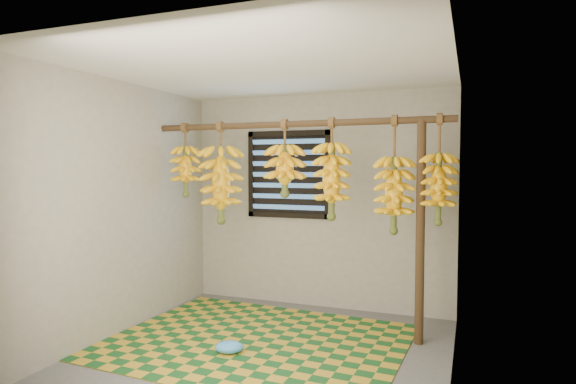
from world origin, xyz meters
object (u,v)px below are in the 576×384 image
at_px(support_post, 420,233).
at_px(banana_bunch_b, 221,185).
at_px(banana_bunch_a, 186,171).
at_px(banana_bunch_c, 285,170).
at_px(woven_mat, 256,341).
at_px(banana_bunch_d, 332,181).
at_px(banana_bunch_e, 394,195).
at_px(banana_bunch_f, 439,188).
at_px(plastic_bag, 229,347).

xyz_separation_m(support_post, banana_bunch_b, (-2.00, 0.00, 0.40)).
bearing_deg(banana_bunch_a, banana_bunch_c, 0.00).
bearing_deg(woven_mat, banana_bunch_c, 79.06).
height_order(banana_bunch_d, banana_bunch_e, same).
relative_size(support_post, banana_bunch_f, 2.07).
xyz_separation_m(banana_bunch_e, banana_bunch_f, (0.39, 0.00, 0.06)).
height_order(banana_bunch_d, banana_bunch_f, same).
bearing_deg(banana_bunch_f, banana_bunch_d, 180.00).
xyz_separation_m(banana_bunch_a, banana_bunch_c, (1.13, 0.00, 0.01)).
distance_m(woven_mat, banana_bunch_e, 1.82).
distance_m(support_post, banana_bunch_d, 0.93).
height_order(support_post, banana_bunch_e, banana_bunch_e).
distance_m(banana_bunch_e, banana_bunch_f, 0.39).
xyz_separation_m(support_post, banana_bunch_f, (0.15, 0.00, 0.40)).
bearing_deg(banana_bunch_d, banana_bunch_a, 180.00).
relative_size(woven_mat, banana_bunch_d, 2.72).
relative_size(woven_mat, banana_bunch_b, 2.51).
bearing_deg(banana_bunch_d, banana_bunch_f, 0.00).
bearing_deg(banana_bunch_a, banana_bunch_b, 0.00).
distance_m(support_post, plastic_bag, 1.93).
distance_m(banana_bunch_d, banana_bunch_f, 0.97).
xyz_separation_m(support_post, banana_bunch_c, (-1.29, 0.00, 0.55)).
xyz_separation_m(banana_bunch_b, banana_bunch_c, (0.71, 0.00, 0.15)).
bearing_deg(banana_bunch_c, plastic_bag, -102.76).
bearing_deg(banana_bunch_a, woven_mat, -24.89).
xyz_separation_m(woven_mat, banana_bunch_f, (1.53, 0.48, 1.39)).
relative_size(banana_bunch_b, banana_bunch_e, 0.98).
relative_size(support_post, plastic_bag, 8.15).
relative_size(support_post, woven_mat, 0.77).
relative_size(plastic_bag, banana_bunch_e, 0.23).
xyz_separation_m(banana_bunch_d, banana_bunch_e, (0.58, 0.00, -0.12)).
distance_m(support_post, banana_bunch_c, 1.40).
height_order(support_post, woven_mat, support_post).
height_order(banana_bunch_b, banana_bunch_e, same).
bearing_deg(banana_bunch_a, banana_bunch_e, 0.00).
distance_m(support_post, banana_bunch_e, 0.41).
bearing_deg(banana_bunch_d, support_post, 0.00).
relative_size(plastic_bag, banana_bunch_f, 0.25).
relative_size(banana_bunch_a, banana_bunch_f, 0.80).
bearing_deg(banana_bunch_f, support_post, 180.00).
bearing_deg(banana_bunch_c, banana_bunch_d, -0.00).
distance_m(plastic_bag, banana_bunch_d, 1.75).
bearing_deg(banana_bunch_f, woven_mat, -162.57).
bearing_deg(banana_bunch_e, support_post, 0.00).
relative_size(woven_mat, plastic_bag, 10.57).
height_order(banana_bunch_c, banana_bunch_e, same).
relative_size(banana_bunch_a, banana_bunch_c, 1.04).
bearing_deg(woven_mat, plastic_bag, -105.28).
distance_m(woven_mat, banana_bunch_d, 1.63).
distance_m(banana_bunch_a, banana_bunch_e, 2.20).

